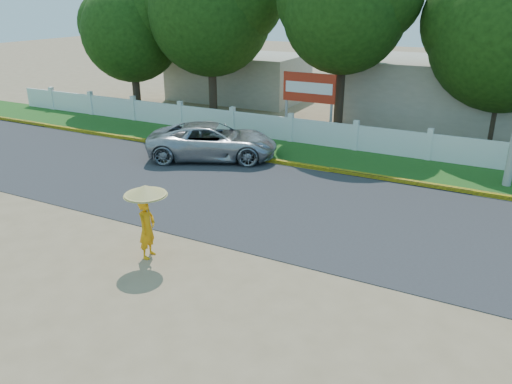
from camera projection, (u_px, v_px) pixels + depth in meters
ground at (218, 269)px, 12.07m from camera, size 120.00×120.00×0.00m
road at (292, 204)px, 15.78m from camera, size 60.00×7.00×0.02m
grass_verge at (344, 159)px, 20.12m from camera, size 60.00×3.50×0.03m
curb at (330, 170)px, 18.69m from camera, size 40.00×0.18×0.16m
fence at (355, 138)px, 21.13m from camera, size 40.00×0.10×1.10m
building_near at (454, 93)px, 25.09m from camera, size 10.00×6.00×3.20m
building_far at (239, 77)px, 31.53m from camera, size 8.00×5.00×2.80m
vehicle at (213, 141)px, 20.04m from camera, size 5.67×4.29×1.43m
monk_with_parasol at (146, 211)px, 12.18m from camera, size 1.06×1.06×1.94m
billboard at (309, 91)px, 22.57m from camera, size 2.50×0.13×2.95m
tree_row at (454, 26)px, 20.79m from camera, size 40.68×7.59×8.83m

